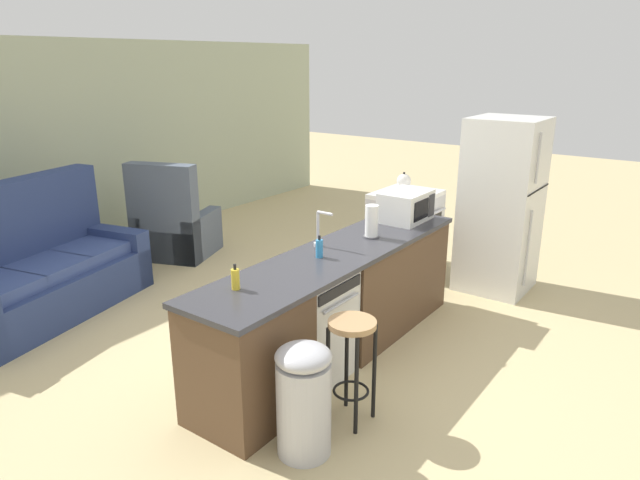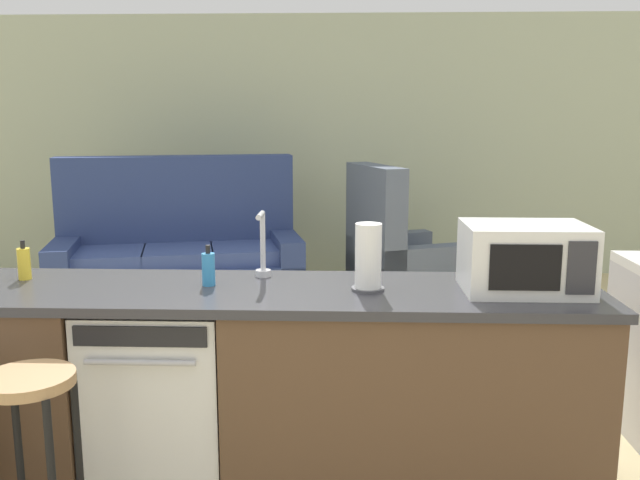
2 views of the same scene
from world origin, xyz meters
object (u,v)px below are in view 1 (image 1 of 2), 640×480
dishwasher (308,324)px  microwave (406,206)px  stove_range (405,230)px  refrigerator (501,206)px  kettle (404,181)px  trash_bin (304,399)px  couch (35,274)px  soap_bottle (319,248)px  armchair (173,229)px  dish_soap_bottle (235,279)px  paper_towel_roll (372,222)px  bar_stool (352,349)px

dishwasher → microwave: 1.65m
stove_range → refrigerator: (-0.00, -1.10, 0.45)m
dishwasher → stove_range: bearing=11.9°
stove_range → kettle: bearing=37.7°
stove_range → trash_bin: bearing=-161.9°
stove_range → couch: (-3.23, 2.26, -0.06)m
trash_bin → kettle: bearing=19.2°
stove_range → soap_bottle: soap_bottle is taller
dishwasher → kettle: bearing=13.8°
dishwasher → armchair: size_ratio=0.70×
stove_range → soap_bottle: 2.50m
dish_soap_bottle → kettle: size_ratio=0.86×
paper_towel_roll → trash_bin: bearing=-162.1°
refrigerator → paper_towel_roll: 1.80m
trash_bin → refrigerator: bearing=-0.1°
soap_bottle → bar_stool: size_ratio=0.24×
paper_towel_roll → trash_bin: 1.85m
paper_towel_roll → couch: (-1.51, 2.82, -0.64)m
kettle → microwave: bearing=-151.2°
dish_soap_bottle → armchair: 3.50m
microwave → kettle: size_ratio=2.44×
stove_range → refrigerator: 1.19m
microwave → dishwasher: bearing=180.0°
soap_bottle → armchair: 3.21m
dish_soap_bottle → dishwasher: bearing=-10.3°
dish_soap_bottle → couch: size_ratio=0.08×
trash_bin → couch: 3.36m
microwave → soap_bottle: (-1.33, 0.04, -0.07)m
microwave → dish_soap_bottle: bearing=176.9°
stove_range → trash_bin: size_ratio=1.22×
armchair → soap_bottle: bearing=-109.0°
refrigerator → kettle: (0.17, 1.23, 0.08)m
stove_range → kettle: size_ratio=4.39×
paper_towel_roll → kettle: (1.88, 0.69, -0.05)m
stove_range → paper_towel_roll: 1.90m
trash_bin → armchair: 4.08m
dishwasher → microwave: (1.53, -0.00, 0.62)m
dishwasher → refrigerator: (2.60, -0.55, 0.48)m
microwave → armchair: armchair is taller
soap_bottle → dish_soap_bottle: bearing=174.8°
stove_range → trash_bin: (-3.36, -1.09, -0.07)m
microwave → paper_towel_roll: 0.65m
microwave → couch: couch is taller
dishwasher → microwave: size_ratio=1.68×
kettle → dishwasher: bearing=-166.2°
dish_soap_bottle → armchair: armchair is taller
dishwasher → paper_towel_roll: 1.08m
microwave → armchair: (-0.30, 3.02, -0.69)m
microwave → bar_stool: (-1.83, -0.60, -0.50)m
stove_range → dish_soap_bottle: (-3.23, -0.43, 0.52)m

